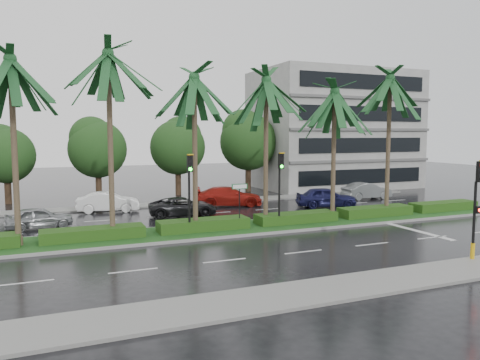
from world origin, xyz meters
name	(u,v)px	position (x,y,z in m)	size (l,w,h in m)	color
ground	(259,232)	(0.00, 0.00, 0.00)	(120.00, 120.00, 0.00)	black
near_sidewalk	(375,283)	(0.00, -10.20, 0.06)	(40.00, 2.40, 0.12)	slate
far_sidewalk	(196,202)	(0.00, 12.00, 0.06)	(40.00, 2.00, 0.12)	slate
median	(252,227)	(0.00, 1.00, 0.08)	(36.00, 4.00, 0.15)	gray
hedge	(252,221)	(0.00, 1.00, 0.45)	(35.20, 1.40, 0.60)	#1B4012
lane_markings	(309,229)	(3.04, -0.43, 0.01)	(34.00, 13.06, 0.01)	silver
palm_row	(232,86)	(-1.25, 1.02, 8.27)	(26.30, 4.20, 10.33)	#493A2A
signal_near	(477,205)	(6.00, -9.39, 2.50)	(0.34, 0.45, 4.36)	black
signal_median_left	(190,182)	(-4.00, 0.30, 3.00)	(0.34, 0.42, 4.36)	black
signal_median_right	(280,178)	(1.50, 0.30, 3.00)	(0.34, 0.42, 4.36)	black
street_sign	(240,195)	(-1.00, 0.48, 2.12)	(0.95, 0.09, 2.60)	black
bg_trees	(184,145)	(0.60, 17.59, 4.60)	(32.42, 5.50, 7.95)	#362318
building	(333,130)	(17.00, 18.00, 6.00)	(16.00, 10.00, 12.00)	gray
car_silver	(39,218)	(-11.61, 5.85, 0.65)	(3.79, 1.53, 1.29)	#94979B
car_white	(108,202)	(-7.11, 10.34, 0.71)	(4.33, 1.51, 1.43)	white
car_darkgrey	(183,207)	(-2.61, 6.62, 0.65)	(4.66, 2.15, 1.29)	black
car_red	(229,196)	(1.89, 9.62, 0.75)	(5.15, 2.09, 1.50)	#9F1811
car_blue	(326,197)	(8.50, 6.14, 0.77)	(4.52, 1.82, 1.54)	#181948
car_grey	(367,191)	(14.23, 8.66, 0.71)	(4.31, 1.50, 1.42)	slate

